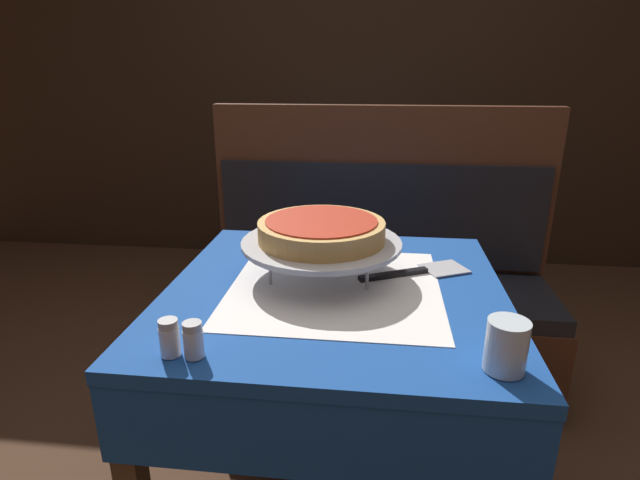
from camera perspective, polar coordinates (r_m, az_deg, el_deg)
dining_table_front at (r=1.26m, az=1.69°, el=-10.14°), size 0.81×0.81×0.75m
dining_table_rear at (r=2.82m, az=3.28°, el=6.80°), size 0.82×0.82×0.76m
booth_bench at (r=2.07m, az=6.48°, el=-7.60°), size 1.37×0.48×1.11m
back_wall_panel at (r=3.30m, az=5.35°, el=18.18°), size 6.00×0.04×2.40m
pizza_pan_stand at (r=1.24m, az=0.16°, el=-0.49°), size 0.40×0.40×0.09m
deep_dish_pizza at (r=1.23m, az=0.16°, el=1.13°), size 0.31×0.31×0.05m
pizza_server at (r=1.31m, az=11.08°, el=-3.56°), size 0.29×0.18×0.01m
water_glass_near at (r=0.93m, az=20.52°, el=-11.25°), size 0.07×0.07×0.09m
salt_shaker at (r=0.96m, az=-16.82°, el=-10.65°), size 0.04×0.04×0.07m
pepper_shaker at (r=0.95m, az=-14.28°, el=-11.00°), size 0.04×0.04×0.07m
condiment_caddy at (r=2.80m, az=4.71°, el=9.81°), size 0.14×0.14×0.19m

